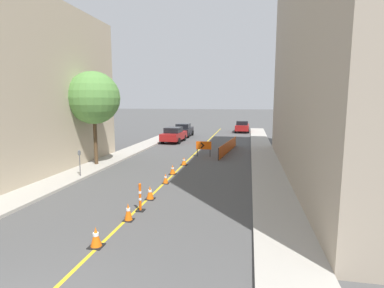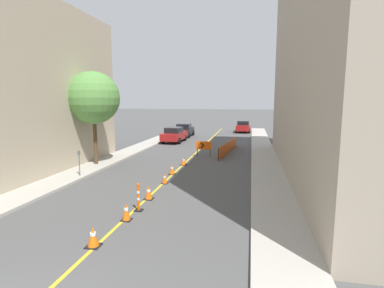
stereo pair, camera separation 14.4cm
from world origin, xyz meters
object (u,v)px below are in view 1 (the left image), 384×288
(parked_car_curb_near, at_px, (174,135))
(parking_meter_near_curb, at_px, (80,158))
(traffic_cone_third, at_px, (150,193))
(parked_car_curb_mid, at_px, (184,130))
(traffic_cone_fifth, at_px, (173,170))
(street_tree_left_near, at_px, (93,98))
(parked_car_curb_far, at_px, (242,126))
(traffic_cone_fourth, at_px, (166,179))
(traffic_cone_nearest, at_px, (96,237))
(arrow_barricade_primary, at_px, (204,146))
(traffic_cone_second, at_px, (128,212))
(delineator_post_front, at_px, (140,199))
(traffic_cone_farthest, at_px, (184,161))

(parked_car_curb_near, height_order, parking_meter_near_curb, parking_meter_near_curb)
(traffic_cone_third, xyz_separation_m, parked_car_curb_mid, (-3.59, 23.23, 0.50))
(traffic_cone_fifth, xyz_separation_m, street_tree_left_near, (-5.59, 1.27, 4.23))
(traffic_cone_third, bearing_deg, parked_car_curb_mid, 98.78)
(traffic_cone_third, height_order, parked_car_curb_far, parked_car_curb_far)
(traffic_cone_fourth, relative_size, parked_car_curb_far, 0.13)
(traffic_cone_nearest, xyz_separation_m, parked_car_curb_mid, (-3.42, 27.71, 0.49))
(arrow_barricade_primary, relative_size, parked_car_curb_far, 0.28)
(traffic_cone_second, distance_m, delineator_post_front, 1.02)
(delineator_post_front, bearing_deg, parked_car_curb_far, 84.06)
(parked_car_curb_mid, distance_m, parking_meter_near_curb, 20.54)
(traffic_cone_third, distance_m, traffic_cone_fifth, 4.61)
(traffic_cone_farthest, xyz_separation_m, street_tree_left_near, (-5.70, -1.38, 4.25))
(traffic_cone_third, distance_m, arrow_barricade_primary, 10.64)
(traffic_cone_nearest, height_order, parked_car_curb_near, parked_car_curb_near)
(parked_car_curb_near, bearing_deg, traffic_cone_second, -77.84)
(traffic_cone_fifth, relative_size, parked_car_curb_far, 0.13)
(arrow_barricade_primary, relative_size, street_tree_left_near, 0.20)
(parked_car_curb_mid, relative_size, parking_meter_near_curb, 2.97)
(traffic_cone_second, distance_m, traffic_cone_fifth, 7.04)
(traffic_cone_fourth, bearing_deg, parking_meter_near_curb, 178.29)
(traffic_cone_fourth, height_order, parked_car_curb_mid, parked_car_curb_mid)
(delineator_post_front, height_order, parked_car_curb_near, parked_car_curb_near)
(street_tree_left_near, bearing_deg, traffic_cone_nearest, -61.69)
(traffic_cone_farthest, bearing_deg, parked_car_curb_near, 107.71)
(parked_car_curb_near, bearing_deg, parking_meter_near_curb, -93.25)
(traffic_cone_nearest, distance_m, traffic_cone_fourth, 7.08)
(traffic_cone_second, relative_size, parked_car_curb_far, 0.15)
(traffic_cone_second, xyz_separation_m, parking_meter_near_curb, (-5.04, 5.17, 0.84))
(traffic_cone_second, distance_m, traffic_cone_farthest, 9.68)
(traffic_cone_second, height_order, parked_car_curb_mid, parked_car_curb_mid)
(parked_car_curb_far, bearing_deg, traffic_cone_fifth, -97.18)
(traffic_cone_fourth, xyz_separation_m, parked_car_curb_mid, (-3.57, 20.64, 0.53))
(traffic_cone_fourth, bearing_deg, street_tree_left_near, 150.20)
(traffic_cone_fifth, distance_m, traffic_cone_farthest, 2.65)
(traffic_cone_nearest, height_order, arrow_barricade_primary, arrow_barricade_primary)
(traffic_cone_second, height_order, arrow_barricade_primary, arrow_barricade_primary)
(traffic_cone_second, height_order, traffic_cone_fourth, traffic_cone_second)
(traffic_cone_fifth, bearing_deg, street_tree_left_near, 167.23)
(traffic_cone_farthest, relative_size, parked_car_curb_far, 0.12)
(street_tree_left_near, bearing_deg, traffic_cone_third, -45.61)
(traffic_cone_nearest, bearing_deg, arrow_barricade_primary, 86.31)
(parking_meter_near_curb, bearing_deg, traffic_cone_fourth, -1.71)
(delineator_post_front, bearing_deg, traffic_cone_third, 93.09)
(parked_car_curb_near, bearing_deg, parked_car_curb_far, 62.08)
(traffic_cone_nearest, distance_m, delineator_post_front, 3.08)
(traffic_cone_third, distance_m, parked_car_curb_near, 18.44)
(traffic_cone_second, height_order, parking_meter_near_curb, parking_meter_near_curb)
(parked_car_curb_near, xyz_separation_m, parked_car_curb_mid, (-0.08, 5.14, 0.00))
(traffic_cone_farthest, distance_m, parked_car_curb_far, 22.74)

